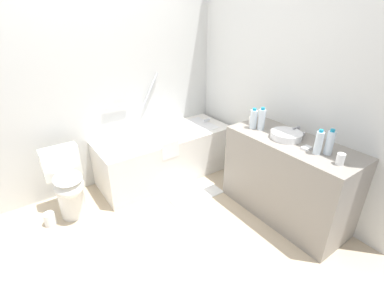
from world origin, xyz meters
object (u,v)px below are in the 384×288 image
toilet (68,184)px  water_bottle_0 (262,119)px  water_bottle_2 (254,119)px  soap_dish (306,148)px  water_bottle_1 (330,143)px  bathtub (166,153)px  sink_basin (286,135)px  bath_mat (194,193)px  drinking_glass_1 (252,120)px  toilet_paper_roll (50,219)px  drinking_glass_0 (340,159)px  water_bottle_3 (319,143)px  sink_faucet (298,131)px

toilet → water_bottle_0: (1.78, -0.92, 0.60)m
water_bottle_2 → soap_dish: bearing=-87.2°
water_bottle_0 → water_bottle_2: size_ratio=1.09×
water_bottle_1 → water_bottle_2: bearing=96.8°
bathtub → sink_basin: bathtub is taller
bath_mat → water_bottle_2: bearing=-36.9°
water_bottle_1 → drinking_glass_1: 0.87m
bathtub → toilet_paper_roll: (-1.44, -0.14, -0.25)m
drinking_glass_0 → water_bottle_1: bearing=60.7°
sink_basin → toilet_paper_roll: (-2.05, 1.15, -0.81)m
water_bottle_2 → water_bottle_0: bearing=-61.3°
toilet → water_bottle_2: water_bottle_2 is taller
sink_basin → water_bottle_1: size_ratio=1.29×
toilet_paper_roll → toilet: bearing=15.3°
bathtub → bath_mat: (0.04, -0.56, -0.31)m
water_bottle_3 → bathtub: bearing=108.8°
sink_basin → soap_dish: sink_basin is taller
bathtub → drinking_glass_0: (0.54, -1.85, 0.58)m
toilet → bathtub: bearing=94.2°
sink_basin → bathtub: bearing=115.2°
toilet → drinking_glass_1: (1.82, -0.76, 0.53)m
water_bottle_0 → water_bottle_3: water_bottle_0 is taller
sink_faucet → water_bottle_2: water_bottle_2 is taller
toilet → water_bottle_0: 2.09m
sink_faucet → bath_mat: (-0.74, 0.73, -0.88)m
toilet → bath_mat: toilet is taller
sink_faucet → drinking_glass_1: size_ratio=1.88×
bath_mat → toilet_paper_roll: size_ratio=4.55×
toilet → sink_faucet: sink_faucet is taller
sink_basin → water_bottle_0: bearing=96.1°
soap_dish → bath_mat: size_ratio=0.14×
sink_faucet → soap_dish: sink_faucet is taller
sink_faucet → soap_dish: size_ratio=1.69×
water_bottle_0 → toilet_paper_roll: 2.37m
toilet → drinking_glass_0: drinking_glass_0 is taller
water_bottle_3 → drinking_glass_0: 0.22m
water_bottle_1 → bath_mat: water_bottle_1 is taller
sink_basin → water_bottle_0: 0.30m
drinking_glass_1 → soap_dish: drinking_glass_1 is taller
toilet → sink_faucet: size_ratio=4.78×
water_bottle_2 → soap_dish: 0.62m
sink_faucet → bath_mat: bearing=135.3°
water_bottle_2 → drinking_glass_1: water_bottle_2 is taller
toilet → drinking_glass_1: size_ratio=9.02×
water_bottle_0 → water_bottle_1: water_bottle_0 is taller
drinking_glass_1 → toilet: bearing=157.3°
toilet → toilet_paper_roll: (-0.24, -0.07, -0.29)m
water_bottle_2 → drinking_glass_1: (0.08, 0.09, -0.06)m
bathtub → soap_dish: bearing=-69.8°
sink_basin → water_bottle_1: water_bottle_1 is taller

